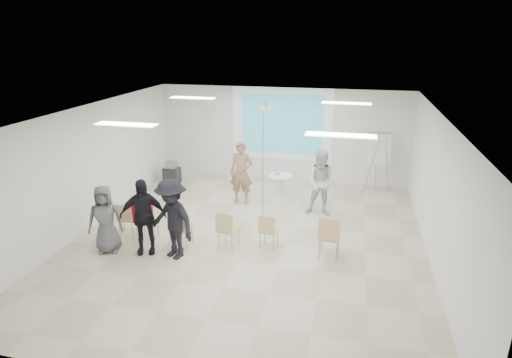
% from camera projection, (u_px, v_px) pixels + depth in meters
% --- Properties ---
extents(floor, '(8.00, 9.00, 0.10)m').
position_uv_depth(floor, '(248.00, 242.00, 10.05)').
color(floor, beige).
rests_on(floor, ground).
extents(ceiling, '(8.00, 9.00, 0.10)m').
position_uv_depth(ceiling, '(248.00, 111.00, 9.04)').
color(ceiling, white).
rests_on(ceiling, wall_back).
extents(wall_back, '(8.00, 0.10, 3.00)m').
position_uv_depth(wall_back, '(282.00, 135.00, 13.74)').
color(wall_back, silver).
rests_on(wall_back, floor).
extents(wall_left, '(0.10, 9.00, 3.00)m').
position_uv_depth(wall_left, '(87.00, 168.00, 10.40)').
color(wall_left, silver).
rests_on(wall_left, floor).
extents(wall_right, '(0.10, 9.00, 3.00)m').
position_uv_depth(wall_right, '(441.00, 194.00, 8.69)').
color(wall_right, silver).
rests_on(wall_right, floor).
extents(projection_halo, '(3.20, 0.01, 2.30)m').
position_uv_depth(projection_halo, '(282.00, 124.00, 13.56)').
color(projection_halo, silver).
rests_on(projection_halo, wall_back).
extents(projection_image, '(2.60, 0.01, 1.90)m').
position_uv_depth(projection_image, '(282.00, 124.00, 13.55)').
color(projection_image, teal).
rests_on(projection_image, wall_back).
extents(pedestal_table, '(0.75, 0.75, 0.83)m').
position_uv_depth(pedestal_table, '(280.00, 186.00, 12.17)').
color(pedestal_table, silver).
rests_on(pedestal_table, floor).
extents(player_left, '(0.74, 0.50, 2.03)m').
position_uv_depth(player_left, '(241.00, 169.00, 11.92)').
color(player_left, '#9D7460').
rests_on(player_left, floor).
extents(player_right, '(0.97, 0.79, 1.97)m').
position_uv_depth(player_right, '(322.00, 179.00, 11.14)').
color(player_right, silver).
rests_on(player_right, floor).
extents(controller_left, '(0.04, 0.13, 0.04)m').
position_uv_depth(controller_left, '(250.00, 155.00, 12.01)').
color(controller_left, white).
rests_on(controller_left, player_left).
extents(controller_right, '(0.05, 0.13, 0.04)m').
position_uv_depth(controller_right, '(317.00, 164.00, 11.29)').
color(controller_right, white).
rests_on(controller_right, player_right).
extents(chair_far_left, '(0.44, 0.47, 0.81)m').
position_uv_depth(chair_far_left, '(126.00, 217.00, 10.14)').
color(chair_far_left, tan).
rests_on(chair_far_left, floor).
extents(chair_left_mid, '(0.47, 0.50, 0.89)m').
position_uv_depth(chair_left_mid, '(147.00, 219.00, 9.89)').
color(chair_left_mid, tan).
rests_on(chair_left_mid, floor).
extents(chair_left_inner, '(0.42, 0.46, 0.90)m').
position_uv_depth(chair_left_inner, '(180.00, 226.00, 9.54)').
color(chair_left_inner, tan).
rests_on(chair_left_inner, floor).
extents(chair_center, '(0.50, 0.52, 0.90)m').
position_uv_depth(chair_center, '(227.00, 227.00, 9.47)').
color(chair_center, tan).
rests_on(chair_center, floor).
extents(chair_right_inner, '(0.43, 0.46, 0.82)m').
position_uv_depth(chair_right_inner, '(268.00, 228.00, 9.52)').
color(chair_right_inner, tan).
rests_on(chair_right_inner, floor).
extents(chair_right_far, '(0.48, 0.51, 0.97)m').
position_uv_depth(chair_right_far, '(329.00, 234.00, 9.04)').
color(chair_right_far, tan).
rests_on(chair_right_far, floor).
extents(red_jacket, '(0.48, 0.17, 0.45)m').
position_uv_depth(red_jacket, '(143.00, 214.00, 9.70)').
color(red_jacket, maroon).
rests_on(red_jacket, chair_left_mid).
extents(laptop, '(0.33, 0.24, 0.03)m').
position_uv_depth(laptop, '(182.00, 226.00, 9.65)').
color(laptop, black).
rests_on(laptop, chair_left_inner).
extents(audience_left, '(1.29, 1.00, 1.96)m').
position_uv_depth(audience_left, '(143.00, 211.00, 9.19)').
color(audience_left, black).
rests_on(audience_left, floor).
extents(audience_mid, '(1.48, 1.21, 2.02)m').
position_uv_depth(audience_mid, '(172.00, 214.00, 8.98)').
color(audience_mid, black).
rests_on(audience_mid, floor).
extents(audience_outer, '(0.98, 0.80, 1.72)m').
position_uv_depth(audience_outer, '(105.00, 215.00, 9.27)').
color(audience_outer, '#59595E').
rests_on(audience_outer, floor).
extents(flipchart_easel, '(0.79, 0.62, 1.88)m').
position_uv_depth(flipchart_easel, '(379.00, 149.00, 12.53)').
color(flipchart_easel, gray).
rests_on(flipchart_easel, floor).
extents(av_cart, '(0.50, 0.41, 0.73)m').
position_uv_depth(av_cart, '(172.00, 173.00, 13.70)').
color(av_cart, black).
rests_on(av_cart, floor).
extents(ceiling_projector, '(0.30, 0.25, 3.00)m').
position_uv_depth(ceiling_projector, '(266.00, 115.00, 10.51)').
color(ceiling_projector, white).
rests_on(ceiling_projector, ceiling).
extents(fluor_panel_nw, '(1.20, 0.30, 0.02)m').
position_uv_depth(fluor_panel_nw, '(193.00, 98.00, 11.33)').
color(fluor_panel_nw, white).
rests_on(fluor_panel_nw, ceiling).
extents(fluor_panel_ne, '(1.20, 0.30, 0.02)m').
position_uv_depth(fluor_panel_ne, '(346.00, 103.00, 10.48)').
color(fluor_panel_ne, white).
rests_on(fluor_panel_ne, ceiling).
extents(fluor_panel_sw, '(1.20, 0.30, 0.02)m').
position_uv_depth(fluor_panel_sw, '(126.00, 124.00, 8.10)').
color(fluor_panel_sw, white).
rests_on(fluor_panel_sw, ceiling).
extents(fluor_panel_se, '(1.20, 0.30, 0.02)m').
position_uv_depth(fluor_panel_se, '(340.00, 135.00, 7.26)').
color(fluor_panel_se, white).
rests_on(fluor_panel_se, ceiling).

